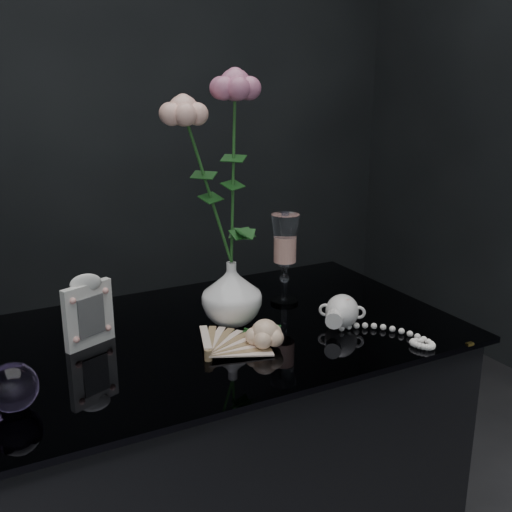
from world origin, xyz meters
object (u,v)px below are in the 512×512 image
wine_glass (285,259)px  loose_rose (265,333)px  picture_frame (88,310)px  vase (232,293)px  pearl_jar (342,310)px  paperweight (13,387)px

wine_glass → loose_rose: 0.25m
wine_glass → picture_frame: (-0.44, -0.03, -0.03)m
wine_glass → loose_rose: bearing=-128.8°
vase → wine_glass: size_ratio=0.64×
loose_rose → pearl_jar: size_ratio=0.66×
vase → wine_glass: 0.17m
picture_frame → paperweight: picture_frame is taller
vase → loose_rose: vase is taller
paperweight → loose_rose: (0.45, 0.02, -0.01)m
picture_frame → paperweight: (-0.16, -0.18, -0.03)m
picture_frame → paperweight: size_ratio=1.87×
wine_glass → pearl_jar: (0.04, -0.17, -0.07)m
paperweight → pearl_jar: size_ratio=0.31×
paperweight → loose_rose: 0.45m
wine_glass → vase: bearing=-162.0°
vase → loose_rose: (0.00, -0.14, -0.04)m
paperweight → picture_frame: bearing=49.6°
loose_rose → wine_glass: bearing=36.1°
picture_frame → pearl_jar: size_ratio=0.58×
vase → pearl_jar: (0.19, -0.12, -0.03)m
vase → loose_rose: bearing=-88.4°
wine_glass → picture_frame: bearing=-176.6°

